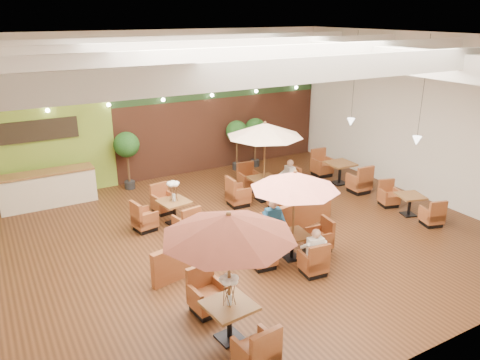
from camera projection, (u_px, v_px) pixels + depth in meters
room at (226, 103)px, 13.39m from camera, size 14.04×14.00×5.52m
service_counter at (48, 189)px, 15.45m from camera, size 3.00×0.75×1.18m
booth_divider at (254, 232)px, 12.72m from camera, size 6.25×1.39×0.88m
table_0 at (229, 245)px, 8.56m from camera, size 2.54×2.73×2.75m
table_1 at (294, 199)px, 11.71m from camera, size 2.43×2.43×2.45m
table_2 at (265, 148)px, 15.45m from camera, size 2.69×2.69×2.75m
table_3 at (167, 212)px, 14.02m from camera, size 1.78×2.59×1.52m
table_4 at (409, 205)px, 14.77m from camera, size 0.95×2.41×0.86m
table_5 at (340, 174)px, 17.46m from camera, size 0.97×2.78×1.04m
topiary_0 at (127, 147)px, 16.57m from camera, size 0.91×0.91×2.12m
topiary_1 at (237, 133)px, 18.66m from camera, size 0.87×0.87×2.03m
topiary_2 at (255, 131)px, 19.07m from camera, size 0.87×0.87×2.03m
diner_0 at (314, 247)px, 11.29m from camera, size 0.41×0.36×0.78m
diner_1 at (274, 219)px, 12.75m from camera, size 0.45×0.39×0.85m
diner_2 at (263, 240)px, 11.61m from camera, size 0.35×0.42×0.80m
diner_3 at (281, 189)px, 15.00m from camera, size 0.38×0.32×0.74m
diner_4 at (288, 174)px, 16.28m from camera, size 0.35×0.42×0.82m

